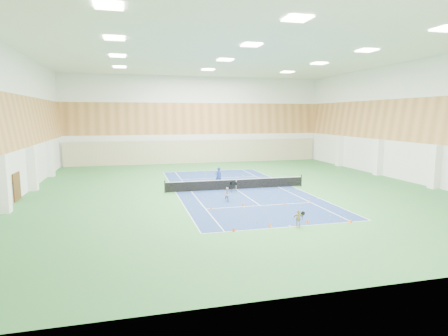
% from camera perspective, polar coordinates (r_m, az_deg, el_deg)
% --- Properties ---
extents(ground, '(40.00, 40.00, 0.00)m').
position_cam_1_polar(ground, '(33.91, 1.87, -3.27)').
color(ground, '#307137').
rests_on(ground, ground).
extents(room_shell, '(36.00, 40.00, 12.00)m').
position_cam_1_polar(room_shell, '(33.26, 1.92, 6.92)').
color(room_shell, white).
rests_on(room_shell, ground).
extents(wood_cladding, '(36.00, 40.00, 8.00)m').
position_cam_1_polar(wood_cladding, '(33.28, 1.93, 10.36)').
color(wood_cladding, '#C48249').
rests_on(wood_cladding, room_shell).
extents(ceiling_light_grid, '(21.40, 25.40, 0.06)m').
position_cam_1_polar(ceiling_light_grid, '(33.67, 1.97, 17.04)').
color(ceiling_light_grid, white).
rests_on(ceiling_light_grid, room_shell).
extents(court_surface, '(10.97, 23.77, 0.01)m').
position_cam_1_polar(court_surface, '(33.91, 1.87, -3.26)').
color(court_surface, navy).
rests_on(court_surface, ground).
extents(tennis_balls_scatter, '(10.57, 22.77, 0.07)m').
position_cam_1_polar(tennis_balls_scatter, '(33.90, 1.87, -3.19)').
color(tennis_balls_scatter, '#B0CF23').
rests_on(tennis_balls_scatter, ground).
extents(tennis_net, '(12.80, 0.10, 1.10)m').
position_cam_1_polar(tennis_net, '(33.80, 1.87, -2.36)').
color(tennis_net, black).
rests_on(tennis_net, ground).
extents(back_curtain, '(35.40, 0.16, 3.20)m').
position_cam_1_polar(back_curtain, '(52.75, -4.09, 2.51)').
color(back_curtain, '#C6B793').
rests_on(back_curtain, ground).
extents(door_left_b, '(0.08, 1.80, 2.20)m').
position_cam_1_polar(door_left_b, '(33.55, -29.02, -2.49)').
color(door_left_b, '#593319').
rests_on(door_left_b, ground).
extents(coach, '(0.73, 0.56, 1.81)m').
position_cam_1_polar(coach, '(35.41, -0.85, -1.30)').
color(coach, navy).
rests_on(coach, ground).
extents(child_court, '(0.55, 0.43, 1.13)m').
position_cam_1_polar(child_court, '(28.99, 0.55, -4.07)').
color(child_court, '#9B9AA3').
rests_on(child_court, ground).
extents(child_apron, '(0.68, 0.42, 1.07)m').
position_cam_1_polar(child_apron, '(22.92, 11.23, -7.56)').
color(child_apron, tan).
rests_on(child_apron, ground).
extents(ball_cart, '(0.53, 0.53, 0.89)m').
position_cam_1_polar(ball_cart, '(32.77, 1.43, -2.87)').
color(ball_cart, black).
rests_on(ball_cart, ground).
extents(cone_svc_a, '(0.19, 0.19, 0.20)m').
position_cam_1_polar(cone_svc_a, '(26.90, -1.94, -6.03)').
color(cone_svc_a, '#FF5B0D').
rests_on(cone_svc_a, ground).
extents(cone_svc_b, '(0.23, 0.23, 0.25)m').
position_cam_1_polar(cone_svc_b, '(27.78, 2.94, -5.54)').
color(cone_svc_b, '#F04B0C').
rests_on(cone_svc_b, ground).
extents(cone_svc_c, '(0.18, 0.18, 0.20)m').
position_cam_1_polar(cone_svc_c, '(28.20, 9.16, -5.48)').
color(cone_svc_c, '#FF580D').
rests_on(cone_svc_c, ground).
extents(cone_svc_d, '(0.18, 0.18, 0.20)m').
position_cam_1_polar(cone_svc_d, '(29.59, 12.96, -4.95)').
color(cone_svc_d, orange).
rests_on(cone_svc_d, ground).
extents(cone_base_a, '(0.22, 0.22, 0.25)m').
position_cam_1_polar(cone_base_a, '(21.87, 1.50, -9.30)').
color(cone_base_a, '#FF4C0D').
rests_on(cone_base_a, ground).
extents(cone_base_b, '(0.22, 0.22, 0.24)m').
position_cam_1_polar(cone_base_b, '(22.77, 7.08, -8.65)').
color(cone_base_b, orange).
rests_on(cone_base_b, ground).
extents(cone_base_c, '(0.21, 0.21, 0.23)m').
position_cam_1_polar(cone_base_c, '(24.01, 12.61, -7.92)').
color(cone_base_c, '#F75E0D').
rests_on(cone_base_c, ground).
extents(cone_base_d, '(0.22, 0.22, 0.24)m').
position_cam_1_polar(cone_base_d, '(24.75, 18.75, -7.68)').
color(cone_base_d, orange).
rests_on(cone_base_d, ground).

